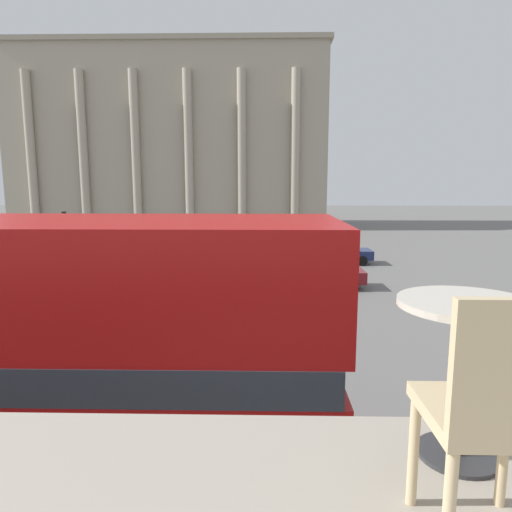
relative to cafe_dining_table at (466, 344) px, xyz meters
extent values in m
cylinder|color=black|center=(-1.33, 5.16, -3.61)|extent=(1.01, 0.22, 1.01)
cylinder|color=#2D2D30|center=(0.00, 0.00, -0.53)|extent=(0.36, 0.36, 0.02)
cylinder|color=#2D2D30|center=(0.00, 0.00, -0.18)|extent=(0.07, 0.07, 0.68)
cylinder|color=beige|center=(0.00, 0.00, 0.18)|extent=(0.60, 0.60, 0.03)
cylinder|color=#D1B789|center=(-0.31, -0.32, -0.32)|extent=(0.04, 0.04, 0.44)
cylinder|color=#D1B789|center=(0.03, -0.32, -0.32)|extent=(0.04, 0.04, 0.44)
cube|color=#D1B789|center=(-0.14, -0.49, -0.07)|extent=(0.40, 0.40, 0.05)
cube|color=#A39984|center=(-11.60, 51.83, 5.39)|extent=(34.06, 11.54, 19.01)
cube|color=gray|center=(-11.60, 51.83, 15.15)|extent=(34.66, 12.14, 0.50)
cylinder|color=#A39984|center=(-25.22, 45.61, 3.97)|extent=(0.90, 0.90, 16.16)
cylinder|color=#A39984|center=(-19.77, 45.61, 3.97)|extent=(0.90, 0.90, 16.16)
cylinder|color=#A39984|center=(-14.32, 45.61, 3.97)|extent=(0.90, 0.90, 16.16)
cylinder|color=#A39984|center=(-8.88, 45.61, 3.97)|extent=(0.90, 0.90, 16.16)
cylinder|color=#A39984|center=(-3.43, 45.61, 3.97)|extent=(0.90, 0.90, 16.16)
cylinder|color=#A39984|center=(2.02, 45.61, 3.97)|extent=(0.90, 0.90, 16.16)
cylinder|color=black|center=(-6.12, 9.77, -2.06)|extent=(0.12, 0.12, 4.09)
cube|color=black|center=(-5.94, 9.77, -0.47)|extent=(0.20, 0.24, 0.70)
sphere|color=green|center=(-5.83, 9.77, -0.32)|extent=(0.14, 0.14, 0.14)
cylinder|color=black|center=(-5.05, 15.61, -2.37)|extent=(0.12, 0.12, 3.49)
cube|color=black|center=(-4.87, 15.61, -1.07)|extent=(0.20, 0.24, 0.70)
sphere|color=green|center=(-4.76, 15.61, -0.92)|extent=(0.14, 0.14, 0.14)
cylinder|color=black|center=(2.96, 19.89, -3.81)|extent=(0.60, 0.18, 0.60)
cylinder|color=black|center=(2.96, 18.14, -3.81)|extent=(0.60, 0.18, 0.60)
cylinder|color=black|center=(0.16, 19.89, -3.81)|extent=(0.60, 0.18, 0.60)
cylinder|color=black|center=(0.16, 18.14, -3.81)|extent=(0.60, 0.18, 0.60)
cube|color=maroon|center=(1.56, 19.02, -3.54)|extent=(4.20, 1.75, 0.55)
cube|color=#2D3842|center=(1.36, 19.02, -3.01)|extent=(1.89, 1.61, 0.50)
cylinder|color=black|center=(4.79, 26.45, -3.81)|extent=(0.60, 0.18, 0.60)
cylinder|color=black|center=(4.79, 24.70, -3.81)|extent=(0.60, 0.18, 0.60)
cylinder|color=black|center=(1.99, 26.45, -3.81)|extent=(0.60, 0.18, 0.60)
cylinder|color=black|center=(1.99, 24.70, -3.81)|extent=(0.60, 0.18, 0.60)
cube|color=#19234C|center=(3.39, 25.58, -3.54)|extent=(4.20, 1.75, 0.55)
cube|color=#2D3842|center=(3.19, 25.58, -3.01)|extent=(1.89, 1.61, 0.50)
cylinder|color=#282B33|center=(-3.54, 20.78, -3.69)|extent=(0.14, 0.14, 0.85)
cylinder|color=#282B33|center=(-3.36, 20.78, -3.69)|extent=(0.14, 0.14, 0.85)
cylinder|color=slate|center=(-3.45, 20.78, -2.92)|extent=(0.32, 0.32, 0.68)
sphere|color=tan|center=(-3.45, 20.78, -2.47)|extent=(0.23, 0.23, 0.23)
cylinder|color=#282B33|center=(-8.54, 33.76, -3.72)|extent=(0.14, 0.14, 0.78)
cylinder|color=#282B33|center=(-8.36, 33.76, -3.72)|extent=(0.14, 0.14, 0.78)
cylinder|color=black|center=(-8.45, 33.76, -3.02)|extent=(0.32, 0.32, 0.62)
sphere|color=tan|center=(-8.45, 33.76, -2.61)|extent=(0.21, 0.21, 0.21)
cylinder|color=#282B33|center=(-10.12, 21.09, -3.70)|extent=(0.14, 0.14, 0.82)
cylinder|color=#282B33|center=(-9.94, 21.09, -3.70)|extent=(0.14, 0.14, 0.82)
cylinder|color=#284799|center=(-10.03, 21.09, -2.96)|extent=(0.32, 0.32, 0.65)
sphere|color=tan|center=(-10.03, 21.09, -2.52)|extent=(0.22, 0.22, 0.22)
camera|label=1|loc=(-0.88, -1.93, 0.69)|focal=32.00mm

